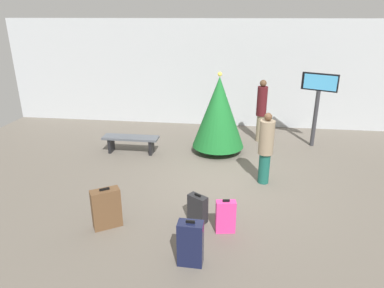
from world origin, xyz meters
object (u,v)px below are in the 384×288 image
holiday_tree (219,112)px  suitcase_3 (226,217)px  traveller_1 (266,147)px  suitcase_1 (106,208)px  traveller_0 (261,109)px  suitcase_2 (190,243)px  waiting_bench (131,141)px  suitcase_0 (198,208)px  flight_info_kiosk (318,95)px

holiday_tree → suitcase_3: holiday_tree is taller
traveller_1 → suitcase_1: 3.73m
traveller_0 → suitcase_2: traveller_0 is taller
suitcase_2 → suitcase_3: 1.06m
holiday_tree → suitcase_2: bearing=-91.7°
waiting_bench → traveller_1: 3.91m
traveller_0 → suitcase_2: (-1.37, -5.86, -0.64)m
traveller_1 → suitcase_0: 2.33m
waiting_bench → suitcase_3: size_ratio=2.39×
traveller_0 → suitcase_3: (-0.86, -4.93, -0.71)m
suitcase_0 → suitcase_1: 1.69m
suitcase_0 → suitcase_1: suitcase_1 is taller
holiday_tree → suitcase_3: bearing=-84.5°
traveller_0 → suitcase_2: size_ratio=2.41×
traveller_1 → suitcase_1: size_ratio=2.12×
holiday_tree → traveller_0: bearing=41.6°
traveller_0 → traveller_1: 2.86m
traveller_1 → suitcase_2: traveller_1 is taller
traveller_0 → traveller_1: bearing=-91.1°
suitcase_3 → traveller_0: bearing=80.1°
flight_info_kiosk → suitcase_1: flight_info_kiosk is taller
suitcase_2 → holiday_tree: bearing=88.3°
flight_info_kiosk → suitcase_1: 6.76m
suitcase_1 → suitcase_3: 2.18m
waiting_bench → traveller_0: traveller_0 is taller
suitcase_0 → holiday_tree: bearing=87.3°
holiday_tree → traveller_1: (1.17, -1.77, -0.28)m
suitcase_1 → suitcase_3: size_ratio=1.21×
flight_info_kiosk → traveller_1: (-1.60, -2.65, -0.64)m
traveller_0 → suitcase_1: bearing=-121.0°
traveller_1 → suitcase_3: bearing=-111.2°
traveller_0 → suitcase_0: (-1.40, -4.66, -0.75)m
suitcase_3 → waiting_bench: bearing=129.1°
flight_info_kiosk → traveller_0: bearing=172.1°
flight_info_kiosk → suitcase_1: bearing=-133.4°
suitcase_1 → suitcase_2: bearing=-25.8°
holiday_tree → suitcase_2: size_ratio=2.89×
waiting_bench → suitcase_0: (2.27, -3.18, -0.09)m
suitcase_2 → suitcase_3: size_ratio=1.20×
suitcase_1 → suitcase_3: suitcase_1 is taller
holiday_tree → suitcase_0: bearing=-92.7°
traveller_0 → suitcase_2: bearing=-103.1°
flight_info_kiosk → suitcase_2: bearing=-117.3°
traveller_1 → suitcase_1: (-2.98, -2.19, -0.51)m
holiday_tree → traveller_1: bearing=-56.4°
waiting_bench → suitcase_1: (0.64, -3.58, 0.02)m
suitcase_3 → traveller_1: bearing=68.8°
flight_info_kiosk → waiting_bench: (-5.22, -1.26, -1.17)m
flight_info_kiosk → suitcase_0: 5.48m
waiting_bench → suitcase_1: bearing=-79.9°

